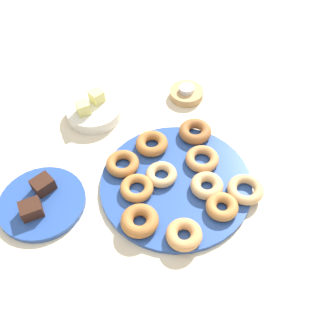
{
  "coord_description": "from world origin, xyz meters",
  "views": [
    {
      "loc": [
        -0.4,
        -0.39,
        0.79
      ],
      "look_at": [
        0.0,
        0.03,
        0.04
      ],
      "focal_mm": 39.77,
      "sensor_mm": 36.0,
      "label": 1
    }
  ],
  "objects": [
    {
      "name": "donut_7",
      "position": [
        0.1,
        -0.14,
        0.02
      ],
      "size": [
        0.12,
        0.12,
        0.02
      ],
      "primitive_type": "torus",
      "rotation": [
        0.0,
        0.0,
        1.91
      ],
      "color": "tan",
      "rests_on": "donut_plate"
    },
    {
      "name": "donut_6",
      "position": [
        -0.1,
        -0.13,
        0.03
      ],
      "size": [
        0.09,
        0.09,
        0.03
      ],
      "primitive_type": "torus",
      "rotation": [
        0.0,
        0.0,
        4.63
      ],
      "color": "tan",
      "rests_on": "donut_plate"
    },
    {
      "name": "cake_plate",
      "position": [
        -0.28,
        0.18,
        0.01
      ],
      "size": [
        0.21,
        0.21,
        0.01
      ],
      "primitive_type": "cylinder",
      "color": "#284C9E",
      "rests_on": "ground_plane"
    },
    {
      "name": "tealight",
      "position": [
        0.26,
        0.22,
        0.03
      ],
      "size": [
        0.05,
        0.05,
        0.01
      ],
      "primitive_type": "cylinder",
      "color": "silver",
      "rests_on": "candle_holder"
    },
    {
      "name": "melon_chunk_left",
      "position": [
        -0.03,
        0.35,
        0.05
      ],
      "size": [
        0.05,
        0.05,
        0.04
      ],
      "primitive_type": "cube",
      "rotation": [
        0.0,
        0.0,
        -0.31
      ],
      "color": "#DBD67A",
      "rests_on": "fruit_bowl"
    },
    {
      "name": "candle_holder",
      "position": [
        0.26,
        0.22,
        0.01
      ],
      "size": [
        0.1,
        0.1,
        0.02
      ],
      "primitive_type": "cylinder",
      "color": "tan",
      "rests_on": "ground_plane"
    },
    {
      "name": "donut_5",
      "position": [
        0.1,
        0.0,
        0.02
      ],
      "size": [
        0.09,
        0.09,
        0.02
      ],
      "primitive_type": "torus",
      "rotation": [
        0.0,
        0.0,
        0.01
      ],
      "color": "#C6844C",
      "rests_on": "donut_plate"
    },
    {
      "name": "fruit_bowl",
      "position": [
        -0.0,
        0.35,
        0.02
      ],
      "size": [
        0.16,
        0.16,
        0.04
      ],
      "primitive_type": "cylinder",
      "color": "silver",
      "rests_on": "ground_plane"
    },
    {
      "name": "donut_10",
      "position": [
        0.15,
        0.08,
        0.03
      ],
      "size": [
        0.1,
        0.1,
        0.03
      ],
      "primitive_type": "torus",
      "rotation": [
        0.0,
        0.0,
        1.44
      ],
      "color": "#995B2D",
      "rests_on": "donut_plate"
    },
    {
      "name": "donut_9",
      "position": [
        0.02,
        -0.14,
        0.03
      ],
      "size": [
        0.08,
        0.08,
        0.03
      ],
      "primitive_type": "torus",
      "rotation": [
        0.0,
        0.0,
        4.7
      ],
      "color": "#BC7A3D",
      "rests_on": "donut_plate"
    },
    {
      "name": "donut_0",
      "position": [
        -0.07,
        0.13,
        0.02
      ],
      "size": [
        0.11,
        0.11,
        0.02
      ],
      "primitive_type": "torus",
      "rotation": [
        0.0,
        0.0,
        2.82
      ],
      "color": "#AD6B33",
      "rests_on": "donut_plate"
    },
    {
      "name": "donut_3",
      "position": [
        -0.09,
        0.05,
        0.02
      ],
      "size": [
        0.1,
        0.1,
        0.02
      ],
      "primitive_type": "torus",
      "rotation": [
        0.0,
        0.0,
        3.39
      ],
      "color": "#BC7A3D",
      "rests_on": "donut_plate"
    },
    {
      "name": "ground_plane",
      "position": [
        0.0,
        0.0,
        0.0
      ],
      "size": [
        2.4,
        2.4,
        0.0
      ],
      "primitive_type": "plane",
      "color": "beige"
    },
    {
      "name": "donut_plate",
      "position": [
        0.0,
        0.0,
        0.01
      ],
      "size": [
        0.39,
        0.39,
        0.01
      ],
      "primitive_type": "cylinder",
      "color": "#284C9E",
      "rests_on": "ground_plane"
    },
    {
      "name": "brownie_near",
      "position": [
        -0.32,
        0.17,
        0.03
      ],
      "size": [
        0.06,
        0.06,
        0.03
      ],
      "primitive_type": "cube",
      "rotation": [
        0.0,
        0.0,
        -0.33
      ],
      "color": "#381E14",
      "rests_on": "cake_plate"
    },
    {
      "name": "donut_4",
      "position": [
        0.04,
        -0.07,
        0.03
      ],
      "size": [
        0.09,
        0.09,
        0.03
      ],
      "primitive_type": "torus",
      "rotation": [
        0.0,
        0.0,
        1.65
      ],
      "color": "tan",
      "rests_on": "donut_plate"
    },
    {
      "name": "brownie_far",
      "position": [
        -0.26,
        0.21,
        0.03
      ],
      "size": [
        0.05,
        0.04,
        0.03
      ],
      "primitive_type": "cube",
      "rotation": [
        0.0,
        0.0,
        0.01
      ],
      "color": "#381E14",
      "rests_on": "cake_plate"
    },
    {
      "name": "donut_8",
      "position": [
        -0.02,
        0.04,
        0.02
      ],
      "size": [
        0.09,
        0.09,
        0.02
      ],
      "primitive_type": "torus",
      "rotation": [
        0.0,
        0.0,
        3.26
      ],
      "color": "tan",
      "rests_on": "donut_plate"
    },
    {
      "name": "donut_1",
      "position": [
        -0.15,
        -0.03,
        0.03
      ],
      "size": [
        0.11,
        0.11,
        0.03
      ],
      "primitive_type": "torus",
      "rotation": [
        0.0,
        0.0,
        1.31
      ],
      "color": "#AD6B33",
      "rests_on": "donut_plate"
    },
    {
      "name": "donut_2",
      "position": [
        0.03,
        0.13,
        0.03
      ],
      "size": [
        0.11,
        0.11,
        0.03
      ],
      "primitive_type": "torus",
      "rotation": [
        0.0,
        0.0,
        2.89
      ],
      "color": "#AD6B33",
      "rests_on": "donut_plate"
    },
    {
      "name": "melon_chunk_right",
      "position": [
        0.02,
        0.36,
        0.05
      ],
      "size": [
        0.04,
        0.04,
        0.04
      ],
      "primitive_type": "cube",
      "rotation": [
        0.0,
        0.0,
        0.01
      ],
      "color": "#DBD67A",
      "rests_on": "fruit_bowl"
    }
  ]
}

